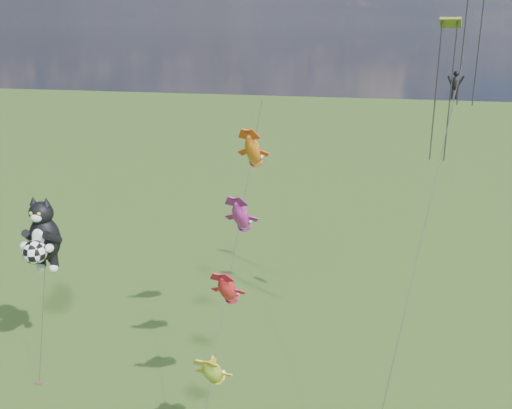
# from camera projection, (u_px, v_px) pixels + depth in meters

# --- Properties ---
(cat_kite_rig) EXTENTS (2.22, 4.05, 11.21)m
(cat_kite_rig) POSITION_uv_depth(u_px,v_px,m) (42.00, 237.00, 35.04)
(cat_kite_rig) COLOR #503B29
(cat_kite_rig) RESTS_ON ground
(fish_windsock_rig) EXTENTS (0.95, 15.97, 16.74)m
(fish_windsock_rig) POSITION_uv_depth(u_px,v_px,m) (234.00, 252.00, 30.88)
(fish_windsock_rig) COLOR #503B29
(fish_windsock_rig) RESTS_ON ground
(parafoil_rig) EXTENTS (5.65, 17.00, 25.52)m
(parafoil_rig) POSITION_uv_depth(u_px,v_px,m) (456.00, 69.00, 32.26)
(parafoil_rig) COLOR #503B29
(parafoil_rig) RESTS_ON ground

